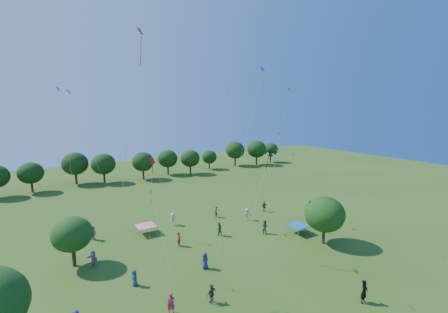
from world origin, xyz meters
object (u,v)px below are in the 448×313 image
at_px(pirate_kite, 267,156).
at_px(red_high_kite, 152,71).
at_px(tent_red_stripe, 146,226).
at_px(near_tree_north, 72,234).
at_px(tent_blue, 298,225).
at_px(man_in_black, 364,292).
at_px(near_tree_east, 325,214).

xyz_separation_m(pirate_kite, red_high_kite, (-12.16, 4.17, 9.42)).
xyz_separation_m(tent_red_stripe, red_high_kite, (-0.09, -4.53, 18.39)).
distance_m(near_tree_north, tent_blue, 25.67).
bearing_deg(pirate_kite, tent_red_stripe, 144.24).
relative_size(tent_red_stripe, man_in_black, 1.13).
relative_size(tent_red_stripe, tent_blue, 1.00).
bearing_deg(near_tree_north, tent_blue, -14.36).
distance_m(tent_blue, red_high_kite, 25.22).
bearing_deg(pirate_kite, red_high_kite, 161.09).
bearing_deg(red_high_kite, near_tree_north, 174.90).
height_order(near_tree_north, tent_blue, near_tree_north).
xyz_separation_m(near_tree_east, pirate_kite, (-4.55, 5.01, 6.44)).
distance_m(tent_red_stripe, man_in_black, 25.06).
xyz_separation_m(tent_blue, pirate_kite, (-4.17, 1.42, 8.97)).
height_order(near_tree_east, red_high_kite, red_high_kite).
bearing_deg(tent_red_stripe, near_tree_north, -156.14).
bearing_deg(near_tree_east, red_high_kite, 151.22).
distance_m(near_tree_north, pirate_kite, 22.19).
bearing_deg(pirate_kite, near_tree_east, -47.75).
relative_size(tent_blue, red_high_kite, 0.10).
distance_m(near_tree_north, red_high_kite, 18.16).
height_order(near_tree_east, tent_blue, near_tree_east).
bearing_deg(near_tree_east, tent_red_stripe, 140.49).
distance_m(near_tree_east, tent_blue, 4.41).
distance_m(tent_blue, pirate_kite, 9.99).
distance_m(near_tree_north, tent_red_stripe, 9.61).
relative_size(near_tree_north, man_in_black, 2.61).
bearing_deg(tent_red_stripe, red_high_kite, -91.14).
bearing_deg(red_high_kite, tent_blue, -18.89).
distance_m(man_in_black, pirate_kite, 16.72).
xyz_separation_m(near_tree_north, tent_red_stripe, (8.53, 3.77, -2.33)).
xyz_separation_m(tent_blue, red_high_kite, (-16.33, 5.59, 18.39)).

